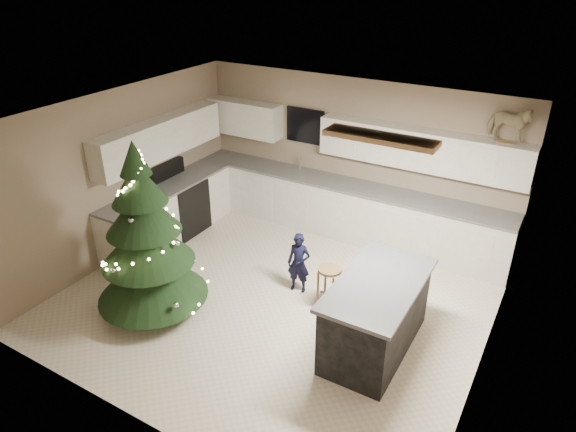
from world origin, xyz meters
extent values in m
plane|color=beige|center=(0.00, 0.00, 0.00)|extent=(5.50, 5.50, 0.00)
cube|color=gray|center=(0.00, 2.50, 1.30)|extent=(5.50, 0.02, 2.60)
cube|color=gray|center=(0.00, -2.50, 1.30)|extent=(5.50, 0.02, 2.60)
cube|color=gray|center=(-2.75, 0.00, 1.30)|extent=(0.02, 5.00, 2.60)
cube|color=gray|center=(2.75, 0.00, 1.30)|extent=(0.02, 5.00, 2.60)
cube|color=silver|center=(0.00, 0.00, 2.60)|extent=(5.50, 5.00, 0.02)
cube|color=olive|center=(1.30, 0.10, 2.55)|extent=(1.25, 0.32, 0.06)
cube|color=white|center=(1.30, 0.10, 2.52)|extent=(1.15, 0.24, 0.02)
cube|color=white|center=(0.00, 2.20, 0.45)|extent=(5.48, 0.60, 0.90)
cube|color=white|center=(-2.45, 0.60, 0.45)|extent=(0.60, 2.60, 0.90)
cube|color=slate|center=(0.00, 2.19, 0.92)|extent=(5.48, 0.62, 0.04)
cube|color=slate|center=(-2.44, 0.60, 0.92)|extent=(0.62, 2.60, 0.04)
cube|color=white|center=(-2.05, 2.33, 1.70)|extent=(1.40, 0.35, 0.60)
cube|color=white|center=(1.15, 2.33, 1.70)|extent=(3.20, 0.35, 0.60)
cube|color=white|center=(-2.58, 0.72, 1.70)|extent=(0.35, 2.60, 0.60)
cube|color=black|center=(-0.90, 2.47, 1.70)|extent=(0.70, 0.04, 0.60)
cube|color=#99999E|center=(-0.90, 2.20, 0.90)|extent=(0.55, 0.40, 0.06)
cylinder|color=#99999E|center=(-0.90, 2.30, 1.06)|extent=(0.03, 0.03, 0.24)
cube|color=black|center=(-2.43, 0.90, 0.45)|extent=(0.64, 0.75, 0.90)
cube|color=black|center=(-2.68, 0.90, 1.05)|extent=(0.10, 0.75, 0.30)
cube|color=black|center=(1.55, -0.22, 0.45)|extent=(0.80, 1.60, 0.90)
cube|color=#3A3B40|center=(1.55, -0.22, 0.93)|extent=(0.90, 1.70, 0.05)
cylinder|color=olive|center=(0.71, 0.24, 0.58)|extent=(0.31, 0.31, 0.04)
cylinder|color=olive|center=(0.60, 0.12, 0.28)|extent=(0.03, 0.03, 0.56)
cylinder|color=olive|center=(0.82, 0.12, 0.28)|extent=(0.03, 0.03, 0.56)
cylinder|color=olive|center=(0.60, 0.35, 0.28)|extent=(0.03, 0.03, 0.56)
cylinder|color=olive|center=(0.82, 0.35, 0.28)|extent=(0.03, 0.03, 0.56)
cube|color=olive|center=(0.71, 0.24, 0.18)|extent=(0.24, 0.03, 0.03)
cylinder|color=#3F2816|center=(-1.30, -1.01, 0.16)|extent=(0.13, 0.13, 0.32)
cone|color=black|center=(-1.30, -1.01, 0.59)|extent=(1.45, 1.45, 0.75)
cone|color=black|center=(-1.30, -1.01, 1.07)|extent=(1.20, 1.20, 0.64)
cone|color=black|center=(-1.30, -1.01, 1.49)|extent=(0.94, 0.94, 0.59)
cone|color=black|center=(-1.30, -1.01, 1.87)|extent=(0.68, 0.68, 0.53)
cone|color=black|center=(-1.30, -1.01, 2.19)|extent=(0.38, 0.38, 0.43)
sphere|color=#FFD88C|center=(-0.54, -1.01, 0.27)|extent=(0.04, 0.04, 0.04)
sphere|color=#FFD88C|center=(-0.59, -0.79, 0.31)|extent=(0.04, 0.04, 0.04)
sphere|color=#FFD88C|center=(-0.69, -0.61, 0.35)|extent=(0.04, 0.04, 0.04)
sphere|color=#FFD88C|center=(-0.84, -0.46, 0.39)|extent=(0.04, 0.04, 0.04)
sphere|color=#FFD88C|center=(-1.03, -0.36, 0.44)|extent=(0.04, 0.04, 0.04)
sphere|color=#FFD88C|center=(-1.22, -0.33, 0.48)|extent=(0.04, 0.04, 0.04)
sphere|color=#FFD88C|center=(-1.42, -0.35, 0.52)|extent=(0.04, 0.04, 0.04)
sphere|color=#FFD88C|center=(-1.60, -0.42, 0.56)|extent=(0.04, 0.04, 0.04)
sphere|color=#FFD88C|center=(-1.74, -0.54, 0.61)|extent=(0.04, 0.04, 0.04)
sphere|color=#FFD88C|center=(-1.85, -0.70, 0.65)|extent=(0.04, 0.04, 0.04)
sphere|color=#FFD88C|center=(-1.90, -0.87, 0.69)|extent=(0.04, 0.04, 0.04)
sphere|color=#FFD88C|center=(-1.90, -1.05, 0.73)|extent=(0.04, 0.04, 0.04)
sphere|color=#FFD88C|center=(-1.85, -1.21, 0.77)|extent=(0.04, 0.04, 0.04)
sphere|color=#FFD88C|center=(-1.75, -1.35, 0.82)|extent=(0.04, 0.04, 0.04)
sphere|color=#FFD88C|center=(-1.63, -1.45, 0.86)|extent=(0.04, 0.04, 0.04)
sphere|color=#FFD88C|center=(-1.48, -1.51, 0.90)|extent=(0.04, 0.04, 0.04)
sphere|color=#FFD88C|center=(-1.33, -1.53, 0.94)|extent=(0.04, 0.04, 0.04)
sphere|color=#FFD88C|center=(-1.18, -1.50, 0.99)|extent=(0.04, 0.04, 0.04)
sphere|color=#FFD88C|center=(-1.05, -1.43, 1.03)|extent=(0.04, 0.04, 0.04)
sphere|color=#FFD88C|center=(-0.95, -1.33, 1.07)|extent=(0.04, 0.04, 0.04)
sphere|color=#FFD88C|center=(-0.88, -1.21, 1.11)|extent=(0.04, 0.04, 0.04)
sphere|color=#FFD88C|center=(-0.86, -1.08, 1.15)|extent=(0.04, 0.04, 0.04)
sphere|color=#FFD88C|center=(-0.87, -0.95, 1.20)|extent=(0.04, 0.04, 0.04)
sphere|color=#FFD88C|center=(-0.92, -0.83, 1.24)|extent=(0.04, 0.04, 0.04)
sphere|color=#FFD88C|center=(-1.00, -0.74, 1.28)|extent=(0.04, 0.04, 0.04)
sphere|color=#FFD88C|center=(-1.09, -0.68, 1.32)|extent=(0.04, 0.04, 0.04)
sphere|color=#FFD88C|center=(-1.20, -0.64, 1.37)|extent=(0.04, 0.04, 0.04)
sphere|color=#FFD88C|center=(-1.31, -0.65, 1.41)|extent=(0.04, 0.04, 0.04)
sphere|color=#FFD88C|center=(-1.41, -0.68, 1.45)|extent=(0.04, 0.04, 0.04)
sphere|color=#FFD88C|center=(-1.49, -0.73, 1.49)|extent=(0.04, 0.04, 0.04)
sphere|color=#FFD88C|center=(-1.55, -0.81, 1.53)|extent=(0.04, 0.04, 0.04)
sphere|color=#FFD88C|center=(-1.58, -0.89, 1.58)|extent=(0.04, 0.04, 0.04)
sphere|color=#FFD88C|center=(-1.59, -0.98, 1.62)|extent=(0.04, 0.04, 0.04)
sphere|color=#FFD88C|center=(-1.57, -1.06, 1.66)|extent=(0.04, 0.04, 0.04)
sphere|color=#FFD88C|center=(-1.53, -1.13, 1.70)|extent=(0.04, 0.04, 0.04)
sphere|color=#FFD88C|center=(-1.47, -1.18, 1.75)|extent=(0.04, 0.04, 0.04)
sphere|color=#FFD88C|center=(-1.41, -1.21, 1.79)|extent=(0.04, 0.04, 0.04)
sphere|color=#FFD88C|center=(-1.34, -1.22, 1.83)|extent=(0.04, 0.04, 0.04)
sphere|color=#FFD88C|center=(-1.28, -1.21, 1.87)|extent=(0.04, 0.04, 0.04)
sphere|color=#FFD88C|center=(-1.23, -1.18, 1.92)|extent=(0.04, 0.04, 0.04)
sphere|color=#FFD88C|center=(-1.19, -1.14, 1.96)|extent=(0.04, 0.04, 0.04)
sphere|color=#FFD88C|center=(-1.17, -1.10, 2.00)|extent=(0.04, 0.04, 0.04)
sphere|color=#FFD88C|center=(-1.17, -1.05, 2.04)|extent=(0.04, 0.04, 0.04)
sphere|color=#FFD88C|center=(-1.17, -1.01, 2.08)|extent=(0.04, 0.04, 0.04)
sphere|color=#FFD88C|center=(-1.19, -0.98, 2.13)|extent=(0.04, 0.04, 0.04)
sphere|color=#FFD88C|center=(-1.22, -0.96, 2.17)|extent=(0.04, 0.04, 0.04)
sphere|color=#FFD88C|center=(-1.25, -0.95, 2.21)|extent=(0.04, 0.04, 0.04)
sphere|color=#FFD88C|center=(-1.27, -0.95, 2.25)|extent=(0.04, 0.04, 0.04)
sphere|color=silver|center=(-0.66, -1.01, 0.43)|extent=(0.07, 0.07, 0.07)
sphere|color=silver|center=(-1.64, -0.55, 0.64)|extent=(0.07, 0.07, 0.07)
sphere|color=silver|center=(-1.45, -1.48, 0.85)|extent=(0.07, 0.07, 0.07)
sphere|color=silver|center=(-0.90, -0.88, 1.07)|extent=(0.07, 0.07, 0.07)
sphere|color=silver|center=(-1.58, -0.81, 1.28)|extent=(0.07, 0.07, 0.07)
sphere|color=silver|center=(-1.30, -1.27, 1.49)|extent=(0.07, 0.07, 0.07)
sphere|color=silver|center=(-1.15, -0.89, 1.71)|extent=(0.07, 0.07, 0.07)
sphere|color=silver|center=(-1.41, -0.97, 1.92)|extent=(0.07, 0.07, 0.07)
sphere|color=silver|center=(-1.29, -1.04, 2.14)|extent=(0.07, 0.07, 0.07)
imported|color=black|center=(0.17, 0.35, 0.45)|extent=(0.36, 0.27, 0.90)
cube|color=olive|center=(2.30, 2.29, 2.01)|extent=(0.24, 0.02, 0.02)
cube|color=olive|center=(2.30, 2.36, 2.01)|extent=(0.24, 0.02, 0.02)
imported|color=beige|center=(2.30, 2.33, 2.27)|extent=(0.62, 0.33, 0.51)
camera|label=1|loc=(3.11, -4.98, 4.33)|focal=32.00mm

